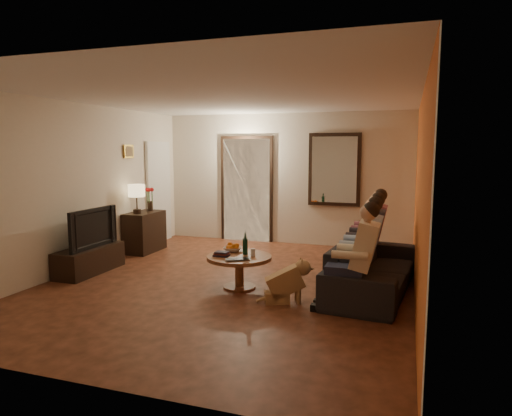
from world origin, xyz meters
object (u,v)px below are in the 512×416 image
(table_lamp, at_px, (137,199))
(person_c, at_px, (368,242))
(laptop, at_px, (239,260))
(sofa, at_px, (373,267))
(person_a, at_px, (359,262))
(dresser, at_px, (145,232))
(person_b, at_px, (364,251))
(tv_stand, at_px, (89,260))
(dog, at_px, (285,281))
(coffee_table, at_px, (239,272))
(bowl, at_px, (233,249))
(person_d, at_px, (371,235))
(wine_bottle, at_px, (245,243))
(tv, at_px, (88,228))

(table_lamp, relative_size, person_c, 0.45)
(laptop, bearing_deg, sofa, -11.01)
(table_lamp, xyz_separation_m, person_a, (4.11, -1.82, -0.41))
(person_a, xyz_separation_m, person_c, (0.00, 1.20, 0.00))
(dresser, xyz_separation_m, person_b, (4.11, -1.44, 0.23))
(tv_stand, relative_size, dog, 2.12)
(person_c, bearing_deg, table_lamp, 171.43)
(tv_stand, xyz_separation_m, sofa, (4.21, 0.42, 0.13))
(dog, xyz_separation_m, laptop, (-0.65, 0.11, 0.18))
(coffee_table, xyz_separation_m, bowl, (-0.18, 0.22, 0.26))
(person_c, height_order, bowl, person_c)
(person_d, distance_m, laptop, 2.23)
(dresser, distance_m, person_b, 4.36)
(tv_stand, xyz_separation_m, coffee_table, (2.47, -0.01, 0.03))
(tv_stand, bearing_deg, coffee_table, -0.29)
(dog, distance_m, bowl, 1.13)
(table_lamp, relative_size, wine_bottle, 1.74)
(sofa, distance_m, person_a, 0.94)
(sofa, distance_m, person_d, 0.94)
(tv, distance_m, person_d, 4.32)
(person_b, height_order, bowl, person_b)
(tv_stand, height_order, dog, dog)
(dresser, xyz_separation_m, sofa, (4.21, -1.14, -0.04))
(table_lamp, xyz_separation_m, tv, (0.00, -1.34, -0.31))
(coffee_table, bearing_deg, laptop, -70.35)
(tv_stand, xyz_separation_m, person_c, (4.11, 0.72, 0.40))
(tv, height_order, coffee_table, tv)
(person_a, relative_size, dog, 2.14)
(person_b, bearing_deg, dresser, 160.69)
(person_a, distance_m, dog, 0.95)
(tv, height_order, person_a, person_a)
(tv, bearing_deg, tv_stand, 0.00)
(tv_stand, distance_m, coffee_table, 2.47)
(person_c, bearing_deg, tv_stand, -170.06)
(table_lamp, xyz_separation_m, person_c, (4.11, -0.62, -0.41))
(tv_stand, distance_m, dog, 3.24)
(tv_stand, bearing_deg, dog, -7.12)
(person_d, height_order, laptop, person_d)
(table_lamp, xyz_separation_m, sofa, (4.21, -0.92, -0.67))
(table_lamp, bearing_deg, person_b, -16.53)
(dog, bearing_deg, person_d, 39.42)
(bowl, bearing_deg, dresser, 149.46)
(tv, height_order, laptop, tv)
(dresser, xyz_separation_m, person_c, (4.11, -0.84, 0.23))
(tv, bearing_deg, wine_bottle, -88.01)
(tv_stand, height_order, person_c, person_c)
(tv_stand, distance_m, bowl, 2.32)
(coffee_table, bearing_deg, sofa, 13.96)
(dog, bearing_deg, table_lamp, 128.35)
(tv, height_order, person_b, person_b)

